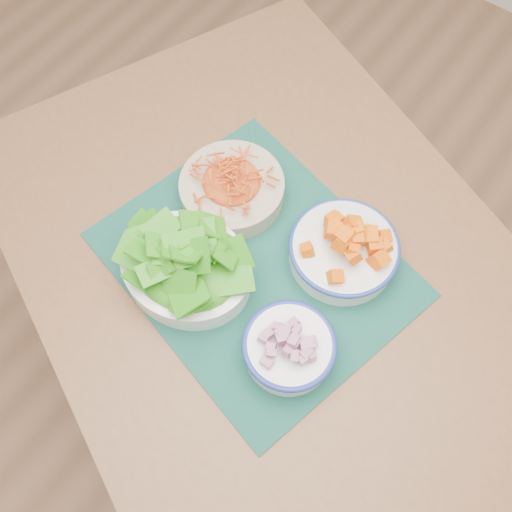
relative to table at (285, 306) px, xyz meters
The scene contains 7 objects.
ground 0.72m from the table, 146.75° to the right, with size 4.00×4.00×0.00m, color #966848.
table is the anchor object (origin of this frame).
placemat 0.12m from the table, behind, with size 0.50×0.41×0.00m, color #0B3129.
carrot_bowl 0.25m from the table, 155.33° to the left, with size 0.21×0.21×0.07m.
squash_bowl 0.18m from the table, 65.72° to the left, with size 0.24×0.24×0.10m.
lettuce_bowl 0.23m from the table, 149.32° to the right, with size 0.25×0.22×0.11m.
onion_bowl 0.18m from the table, 54.78° to the right, with size 0.17×0.17×0.08m.
Camera 1 is at (0.45, -0.17, 1.66)m, focal length 40.00 mm.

